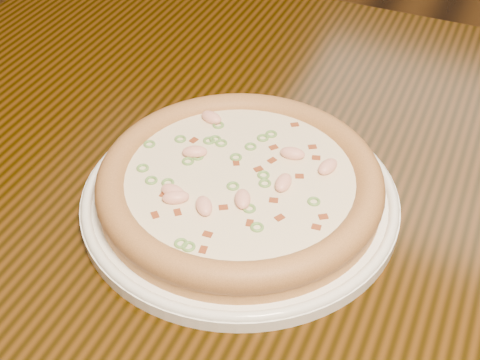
% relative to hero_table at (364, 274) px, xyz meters
% --- Properties ---
extents(ground, '(9.00, 9.00, 0.00)m').
position_rel_hero_table_xyz_m(ground, '(-0.14, 0.59, -0.65)').
color(ground, black).
extents(hero_table, '(1.20, 0.80, 0.75)m').
position_rel_hero_table_xyz_m(hero_table, '(0.00, 0.00, 0.00)').
color(hero_table, black).
rests_on(hero_table, ground).
extents(plate, '(0.30, 0.30, 0.02)m').
position_rel_hero_table_xyz_m(plate, '(-0.12, -0.05, 0.11)').
color(plate, white).
rests_on(plate, hero_table).
extents(pizza, '(0.27, 0.27, 0.03)m').
position_rel_hero_table_xyz_m(pizza, '(-0.12, -0.05, 0.13)').
color(pizza, tan).
rests_on(pizza, plate).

